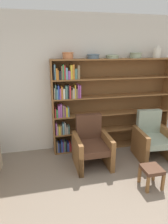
{
  "coord_description": "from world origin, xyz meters",
  "views": [
    {
      "loc": [
        -1.0,
        -1.57,
        2.1
      ],
      "look_at": [
        -0.2,
        1.93,
        0.95
      ],
      "focal_mm": 32.0,
      "sensor_mm": 36.0,
      "label": 1
    }
  ],
  "objects_px": {
    "vase_tall": "(157,53)",
    "armchair_leather": "(91,145)",
    "armchair_cushioned": "(152,138)",
    "bookshelf": "(102,105)",
    "bowl_olive": "(93,56)",
    "bowl_copper": "(68,55)",
    "footstool": "(152,172)",
    "bowl_slate": "(136,55)",
    "bowl_stoneware": "(112,56)"
  },
  "relations": [
    {
      "from": "footstool",
      "to": "bowl_copper",
      "type": "bearing_deg",
      "value": 125.75
    },
    {
      "from": "bookshelf",
      "to": "footstool",
      "type": "bearing_deg",
      "value": -76.44
    },
    {
      "from": "bowl_stoneware",
      "to": "bowl_slate",
      "type": "relative_size",
      "value": 1.08
    },
    {
      "from": "bowl_olive",
      "to": "armchair_leather",
      "type": "bearing_deg",
      "value": -106.31
    },
    {
      "from": "footstool",
      "to": "armchair_cushioned",
      "type": "bearing_deg",
      "value": 59.27
    },
    {
      "from": "bowl_stoneware",
      "to": "vase_tall",
      "type": "relative_size",
      "value": 1.1
    },
    {
      "from": "bookshelf",
      "to": "armchair_leather",
      "type": "distance_m",
      "value": 0.94
    },
    {
      "from": "bookshelf",
      "to": "armchair_cushioned",
      "type": "bearing_deg",
      "value": -36.61
    },
    {
      "from": "bookshelf",
      "to": "bowl_copper",
      "type": "bearing_deg",
      "value": -178.29
    },
    {
      "from": "vase_tall",
      "to": "bookshelf",
      "type": "bearing_deg",
      "value": 178.97
    },
    {
      "from": "bowl_slate",
      "to": "armchair_cushioned",
      "type": "bearing_deg",
      "value": -74.33
    },
    {
      "from": "bookshelf",
      "to": "bowl_slate",
      "type": "distance_m",
      "value": 1.22
    },
    {
      "from": "bowl_stoneware",
      "to": "bookshelf",
      "type": "bearing_deg",
      "value": 173.54
    },
    {
      "from": "bowl_slate",
      "to": "footstool",
      "type": "height_order",
      "value": "bowl_slate"
    },
    {
      "from": "bowl_copper",
      "to": "armchair_leather",
      "type": "height_order",
      "value": "bowl_copper"
    },
    {
      "from": "bowl_copper",
      "to": "vase_tall",
      "type": "relative_size",
      "value": 0.91
    },
    {
      "from": "bowl_slate",
      "to": "vase_tall",
      "type": "bearing_deg",
      "value": 0.0
    },
    {
      "from": "bookshelf",
      "to": "bowl_olive",
      "type": "xyz_separation_m",
      "value": [
        -0.21,
        -0.02,
        0.99
      ]
    },
    {
      "from": "bowl_copper",
      "to": "bowl_slate",
      "type": "distance_m",
      "value": 1.39
    },
    {
      "from": "bowl_copper",
      "to": "vase_tall",
      "type": "xyz_separation_m",
      "value": [
        1.86,
        0.0,
        0.04
      ]
    },
    {
      "from": "bowl_olive",
      "to": "bowl_stoneware",
      "type": "bearing_deg",
      "value": 0.0
    },
    {
      "from": "armchair_cushioned",
      "to": "armchair_leather",
      "type": "bearing_deg",
      "value": 4.41
    },
    {
      "from": "vase_tall",
      "to": "armchair_leather",
      "type": "distance_m",
      "value": 2.33
    },
    {
      "from": "footstool",
      "to": "vase_tall",
      "type": "bearing_deg",
      "value": 61.36
    },
    {
      "from": "bookshelf",
      "to": "bowl_stoneware",
      "type": "distance_m",
      "value": 1.0
    },
    {
      "from": "vase_tall",
      "to": "armchair_leather",
      "type": "relative_size",
      "value": 0.27
    },
    {
      "from": "bowl_olive",
      "to": "bowl_copper",
      "type": "bearing_deg",
      "value": 180.0
    },
    {
      "from": "vase_tall",
      "to": "armchair_leather",
      "type": "height_order",
      "value": "vase_tall"
    },
    {
      "from": "armchair_leather",
      "to": "bookshelf",
      "type": "bearing_deg",
      "value": -121.83
    },
    {
      "from": "bowl_olive",
      "to": "armchair_cushioned",
      "type": "distance_m",
      "value": 2.0
    },
    {
      "from": "bowl_copper",
      "to": "bowl_stoneware",
      "type": "xyz_separation_m",
      "value": [
        0.88,
        0.0,
        -0.03
      ]
    },
    {
      "from": "bookshelf",
      "to": "bowl_copper",
      "type": "relative_size",
      "value": 11.49
    },
    {
      "from": "footstool",
      "to": "armchair_leather",
      "type": "bearing_deg",
      "value": 131.43
    },
    {
      "from": "bowl_copper",
      "to": "armchair_cushioned",
      "type": "distance_m",
      "value": 2.31
    },
    {
      "from": "bowl_copper",
      "to": "bowl_stoneware",
      "type": "distance_m",
      "value": 0.88
    },
    {
      "from": "bookshelf",
      "to": "bowl_copper",
      "type": "xyz_separation_m",
      "value": [
        -0.7,
        -0.02,
        1.01
      ]
    },
    {
      "from": "vase_tall",
      "to": "footstool",
      "type": "height_order",
      "value": "vase_tall"
    },
    {
      "from": "bowl_olive",
      "to": "footstool",
      "type": "bearing_deg",
      "value": -68.89
    },
    {
      "from": "bookshelf",
      "to": "vase_tall",
      "type": "height_order",
      "value": "vase_tall"
    },
    {
      "from": "bowl_copper",
      "to": "armchair_cushioned",
      "type": "xyz_separation_m",
      "value": [
        1.56,
        -0.62,
        -1.59
      ]
    },
    {
      "from": "bowl_olive",
      "to": "armchair_cushioned",
      "type": "height_order",
      "value": "bowl_olive"
    },
    {
      "from": "bookshelf",
      "to": "vase_tall",
      "type": "relative_size",
      "value": 10.46
    },
    {
      "from": "bowl_stoneware",
      "to": "armchair_leather",
      "type": "distance_m",
      "value": 1.77
    },
    {
      "from": "bowl_stoneware",
      "to": "armchair_leather",
      "type": "bearing_deg",
      "value": -132.72
    },
    {
      "from": "bowl_copper",
      "to": "armchair_leather",
      "type": "distance_m",
      "value": 1.73
    },
    {
      "from": "bowl_stoneware",
      "to": "vase_tall",
      "type": "xyz_separation_m",
      "value": [
        0.98,
        0.0,
        0.07
      ]
    },
    {
      "from": "armchair_cushioned",
      "to": "vase_tall",
      "type": "bearing_deg",
      "value": -111.24
    },
    {
      "from": "armchair_cushioned",
      "to": "bowl_copper",
      "type": "bearing_deg",
      "value": -17.26
    },
    {
      "from": "bowl_slate",
      "to": "armchair_leather",
      "type": "distance_m",
      "value": 2.01
    },
    {
      "from": "bowl_stoneware",
      "to": "bowl_copper",
      "type": "bearing_deg",
      "value": 180.0
    }
  ]
}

